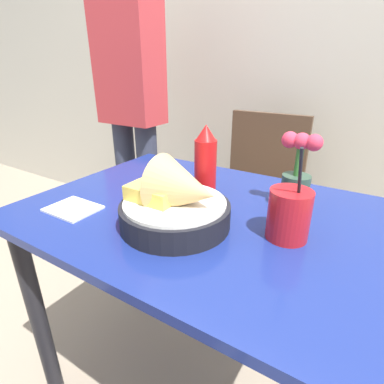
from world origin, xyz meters
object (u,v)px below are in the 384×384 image
at_px(food_basket, 178,203).
at_px(ketchup_bottle, 205,162).
at_px(flower_vase, 297,176).
at_px(person_standing, 131,89).
at_px(chair_far_window, 258,188).
at_px(drink_cup, 289,216).

bearing_deg(food_basket, ketchup_bottle, 101.93).
distance_m(flower_vase, person_standing, 1.01).
xyz_separation_m(food_basket, ketchup_bottle, (-0.04, 0.21, 0.04)).
bearing_deg(person_standing, flower_vase, -22.27).
bearing_deg(ketchup_bottle, flower_vase, 10.76).
distance_m(chair_far_window, ketchup_bottle, 0.75).
xyz_separation_m(food_basket, drink_cup, (0.24, 0.09, -0.01)).
xyz_separation_m(food_basket, person_standing, (-0.72, 0.64, 0.19)).
bearing_deg(flower_vase, drink_cup, -80.01).
bearing_deg(food_basket, chair_far_window, 96.47).
relative_size(food_basket, person_standing, 0.15).
bearing_deg(ketchup_bottle, person_standing, 147.58).
relative_size(chair_far_window, flower_vase, 4.33).
bearing_deg(flower_vase, chair_far_window, 116.53).
xyz_separation_m(flower_vase, person_standing, (-0.93, 0.38, 0.16)).
xyz_separation_m(drink_cup, person_standing, (-0.96, 0.55, 0.20)).
distance_m(chair_far_window, flower_vase, 0.76).
bearing_deg(chair_far_window, food_basket, -83.53).
bearing_deg(chair_far_window, ketchup_bottle, -85.27).
relative_size(ketchup_bottle, drink_cup, 0.95).
distance_m(drink_cup, flower_vase, 0.18).
xyz_separation_m(chair_far_window, drink_cup, (0.34, -0.79, 0.28)).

